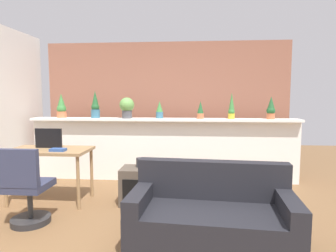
{
  "coord_description": "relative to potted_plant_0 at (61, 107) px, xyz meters",
  "views": [
    {
      "loc": [
        0.5,
        -2.93,
        1.47
      ],
      "look_at": [
        0.15,
        1.31,
        1.03
      ],
      "focal_mm": 30.64,
      "sensor_mm": 36.0,
      "label": 1
    }
  ],
  "objects": [
    {
      "name": "ground_plane",
      "position": [
        1.82,
        -2.0,
        -1.29
      ],
      "size": [
        12.0,
        12.0,
        0.0
      ],
      "primitive_type": "plane",
      "color": "brown"
    },
    {
      "name": "divider_wall",
      "position": [
        1.82,
        0.0,
        -0.76
      ],
      "size": [
        4.61,
        0.16,
        1.06
      ],
      "primitive_type": "cube",
      "color": "white",
      "rests_on": "ground"
    },
    {
      "name": "plant_shelf",
      "position": [
        1.82,
        -0.04,
        -0.21
      ],
      "size": [
        4.61,
        0.33,
        0.04
      ],
      "primitive_type": "cube",
      "color": "white",
      "rests_on": "divider_wall"
    },
    {
      "name": "brick_wall_behind",
      "position": [
        1.82,
        0.6,
        -0.04
      ],
      "size": [
        4.61,
        0.1,
        2.5
      ],
      "primitive_type": "cube",
      "color": "#935B47",
      "rests_on": "ground"
    },
    {
      "name": "potted_plant_0",
      "position": [
        0.0,
        0.0,
        0.0
      ],
      "size": [
        0.17,
        0.17,
        0.43
      ],
      "color": "#C66B42",
      "rests_on": "plant_shelf"
    },
    {
      "name": "potted_plant_1",
      "position": [
        0.63,
        -0.03,
        0.02
      ],
      "size": [
        0.15,
        0.15,
        0.48
      ],
      "color": "#386B84",
      "rests_on": "plant_shelf"
    },
    {
      "name": "potted_plant_2",
      "position": [
        1.2,
        -0.07,
        0.01
      ],
      "size": [
        0.25,
        0.25,
        0.36
      ],
      "color": "#4C4C51",
      "rests_on": "plant_shelf"
    },
    {
      "name": "potted_plant_3",
      "position": [
        1.76,
        -0.02,
        -0.04
      ],
      "size": [
        0.12,
        0.12,
        0.3
      ],
      "color": "#386B84",
      "rests_on": "plant_shelf"
    },
    {
      "name": "potted_plant_4",
      "position": [
        2.46,
        -0.06,
        -0.05
      ],
      "size": [
        0.12,
        0.12,
        0.3
      ],
      "color": "#C66B42",
      "rests_on": "plant_shelf"
    },
    {
      "name": "potted_plant_5",
      "position": [
        2.98,
        -0.05,
        0.01
      ],
      "size": [
        0.11,
        0.11,
        0.44
      ],
      "color": "gold",
      "rests_on": "plant_shelf"
    },
    {
      "name": "potted_plant_6",
      "position": [
        3.62,
        -0.06,
        -0.02
      ],
      "size": [
        0.14,
        0.14,
        0.38
      ],
      "color": "#C66B42",
      "rests_on": "plant_shelf"
    },
    {
      "name": "desk",
      "position": [
        0.36,
        -1.17,
        -0.62
      ],
      "size": [
        1.1,
        0.6,
        0.75
      ],
      "color": "#99754C",
      "rests_on": "ground"
    },
    {
      "name": "tv_monitor",
      "position": [
        0.31,
        -1.09,
        -0.4
      ],
      "size": [
        0.38,
        0.04,
        0.28
      ],
      "primitive_type": "cube",
      "color": "black",
      "rests_on": "desk"
    },
    {
      "name": "office_chair",
      "position": [
        0.46,
        -1.92,
        -0.9
      ],
      "size": [
        0.44,
        0.45,
        0.91
      ],
      "color": "#262628",
      "rests_on": "ground"
    },
    {
      "name": "side_cube_shelf",
      "position": [
        1.56,
        -1.14,
        -1.04
      ],
      "size": [
        0.4,
        0.41,
        0.5
      ],
      "color": "#4C4238",
      "rests_on": "ground"
    },
    {
      "name": "vase_on_shelf",
      "position": [
        1.6,
        -1.09,
        -0.72
      ],
      "size": [
        0.1,
        0.1,
        0.13
      ],
      "primitive_type": "cylinder",
      "color": "#2D2D33",
      "rests_on": "side_cube_shelf"
    },
    {
      "name": "book_on_desk",
      "position": [
        0.55,
        -1.32,
        -0.52
      ],
      "size": [
        0.2,
        0.12,
        0.04
      ],
      "primitive_type": "cube",
      "color": "#2D4C8C",
      "rests_on": "desk"
    },
    {
      "name": "couch",
      "position": [
        2.52,
        -2.21,
        -1.0
      ],
      "size": [
        1.61,
        0.87,
        0.8
      ],
      "color": "black",
      "rests_on": "ground"
    }
  ]
}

